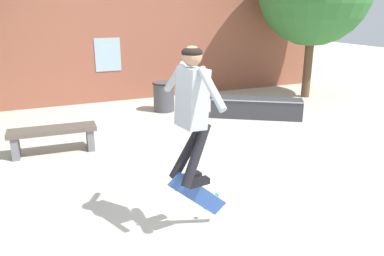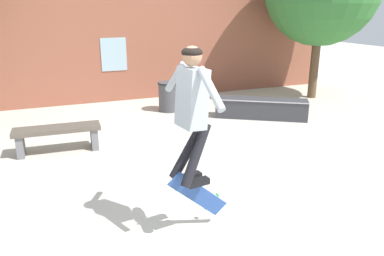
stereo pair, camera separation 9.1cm
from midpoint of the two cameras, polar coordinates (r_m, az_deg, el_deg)
The scene contains 7 objects.
ground_plane at distance 4.48m, azimuth 7.02°, elevation -16.87°, with size 40.00×40.00×0.00m, color beige.
building_backdrop at distance 10.85m, azimuth -12.22°, elevation 13.37°, with size 14.99×0.52×4.26m.
park_bench at distance 7.24m, azimuth -19.46°, elevation -0.88°, with size 1.54×0.50×0.48m.
skate_ledge at distance 9.15m, azimuth 10.76°, elevation 2.95°, with size 2.08×1.56×0.47m.
trash_bin at distance 9.62m, azimuth -3.27°, elevation 4.92°, with size 0.57×0.57×0.75m.
skater at distance 3.99m, azimuth 0.67°, elevation 3.58°, with size 0.47×1.17×1.53m.
skateboard_flipping at distance 4.45m, azimuth 1.51°, elevation -10.04°, with size 0.73×0.14×0.67m.
Camera 2 is at (-1.80, -3.21, 2.54)m, focal length 35.00 mm.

